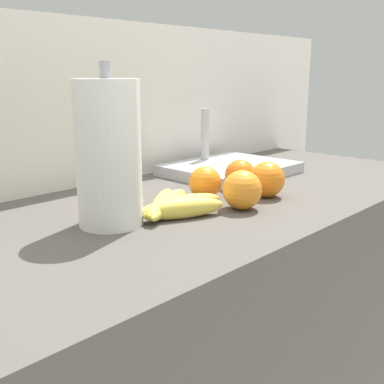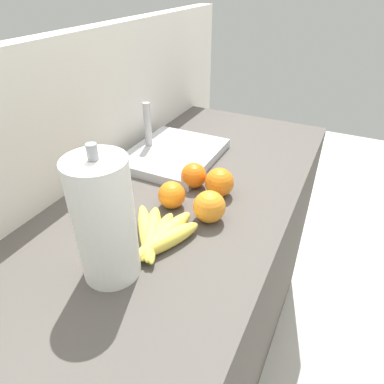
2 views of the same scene
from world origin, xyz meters
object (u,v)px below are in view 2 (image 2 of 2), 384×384
orange_center (219,182)px  orange_far_right (194,175)px  orange_front (170,195)px  sink_basin (173,153)px  banana_bunch (158,235)px  orange_back_right (209,207)px  paper_towel_roll (104,221)px

orange_center → orange_far_right: 0.08m
orange_front → sink_basin: bearing=27.4°
banana_bunch → orange_far_right: (0.26, 0.03, 0.02)m
banana_bunch → orange_front: (0.14, 0.04, 0.02)m
banana_bunch → orange_far_right: bearing=6.8°
orange_center → orange_front: size_ratio=1.11×
sink_basin → orange_center: bearing=-121.8°
orange_center → orange_back_right: size_ratio=0.99×
orange_center → orange_front: bearing=138.6°
paper_towel_roll → banana_bunch: bearing=-17.6°
orange_back_right → sink_basin: sink_basin is taller
orange_center → orange_back_right: same height
orange_front → orange_center: bearing=-41.4°
orange_center → orange_back_right: 0.12m
orange_center → paper_towel_roll: (-0.37, 0.09, 0.09)m
orange_back_right → sink_basin: (0.26, 0.25, -0.02)m
orange_back_right → paper_towel_roll: bearing=155.6°
banana_bunch → orange_back_right: orange_back_right is taller
orange_center → sink_basin: bearing=58.2°
banana_bunch → sink_basin: bearing=23.9°
orange_center → orange_front: orange_center is taller
banana_bunch → orange_center: (0.25, -0.05, 0.02)m
sink_basin → banana_bunch: bearing=-156.1°
banana_bunch → orange_back_right: 0.15m
paper_towel_roll → sink_basin: 0.54m
orange_far_right → sink_basin: bearing=47.0°
orange_front → banana_bunch: bearing=-162.7°
orange_front → orange_far_right: (0.12, -0.01, 0.00)m
orange_far_right → paper_towel_roll: size_ratio=0.25×
orange_center → paper_towel_roll: 0.39m
sink_basin → orange_front: bearing=-152.6°
banana_bunch → orange_front: bearing=17.3°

